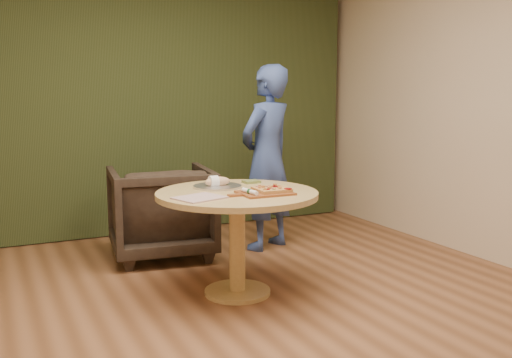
{
  "coord_description": "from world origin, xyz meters",
  "views": [
    {
      "loc": [
        -1.38,
        -2.83,
        1.45
      ],
      "look_at": [
        0.11,
        0.25,
        0.92
      ],
      "focal_mm": 40.0,
      "sensor_mm": 36.0,
      "label": 1
    }
  ],
  "objects_px": {
    "flatbread_pizza": "(272,189)",
    "serving_tray": "(218,186)",
    "pizza_paddle": "(264,193)",
    "bread_roll": "(216,182)",
    "armchair": "(161,207)",
    "person_standing": "(267,158)",
    "pedestal_table": "(237,211)",
    "cutlery_roll": "(250,191)"
  },
  "relations": [
    {
      "from": "flatbread_pizza",
      "to": "serving_tray",
      "type": "xyz_separation_m",
      "value": [
        -0.25,
        0.39,
        -0.02
      ]
    },
    {
      "from": "pizza_paddle",
      "to": "bread_roll",
      "type": "height_order",
      "value": "bread_roll"
    },
    {
      "from": "flatbread_pizza",
      "to": "bread_roll",
      "type": "height_order",
      "value": "bread_roll"
    },
    {
      "from": "flatbread_pizza",
      "to": "armchair",
      "type": "xyz_separation_m",
      "value": [
        -0.4,
        1.34,
        -0.34
      ]
    },
    {
      "from": "person_standing",
      "to": "armchair",
      "type": "bearing_deg",
      "value": -34.69
    },
    {
      "from": "pedestal_table",
      "to": "armchair",
      "type": "xyz_separation_m",
      "value": [
        -0.21,
        1.17,
        -0.17
      ]
    },
    {
      "from": "cutlery_roll",
      "to": "serving_tray",
      "type": "relative_size",
      "value": 0.56
    },
    {
      "from": "pedestal_table",
      "to": "pizza_paddle",
      "type": "xyz_separation_m",
      "value": [
        0.12,
        -0.17,
        0.15
      ]
    },
    {
      "from": "pizza_paddle",
      "to": "armchair",
      "type": "distance_m",
      "value": 1.42
    },
    {
      "from": "pizza_paddle",
      "to": "serving_tray",
      "type": "height_order",
      "value": "serving_tray"
    },
    {
      "from": "flatbread_pizza",
      "to": "armchair",
      "type": "bearing_deg",
      "value": 106.65
    },
    {
      "from": "pizza_paddle",
      "to": "armchair",
      "type": "xyz_separation_m",
      "value": [
        -0.33,
        1.35,
        -0.32
      ]
    },
    {
      "from": "pedestal_table",
      "to": "armchair",
      "type": "distance_m",
      "value": 1.2
    },
    {
      "from": "bread_roll",
      "to": "pizza_paddle",
      "type": "bearing_deg",
      "value": -64.37
    },
    {
      "from": "cutlery_roll",
      "to": "bread_roll",
      "type": "height_order",
      "value": "bread_roll"
    },
    {
      "from": "pizza_paddle",
      "to": "armchair",
      "type": "bearing_deg",
      "value": 105.39
    },
    {
      "from": "cutlery_roll",
      "to": "serving_tray",
      "type": "bearing_deg",
      "value": 92.13
    },
    {
      "from": "bread_roll",
      "to": "flatbread_pizza",
      "type": "bearing_deg",
      "value": -56.62
    },
    {
      "from": "pizza_paddle",
      "to": "person_standing",
      "type": "distance_m",
      "value": 1.34
    },
    {
      "from": "flatbread_pizza",
      "to": "bread_roll",
      "type": "xyz_separation_m",
      "value": [
        -0.26,
        0.39,
        0.02
      ]
    },
    {
      "from": "pedestal_table",
      "to": "pizza_paddle",
      "type": "distance_m",
      "value": 0.26
    },
    {
      "from": "pedestal_table",
      "to": "pizza_paddle",
      "type": "relative_size",
      "value": 2.55
    },
    {
      "from": "person_standing",
      "to": "flatbread_pizza",
      "type": "bearing_deg",
      "value": 39.51
    },
    {
      "from": "flatbread_pizza",
      "to": "cutlery_roll",
      "type": "bearing_deg",
      "value": -171.92
    },
    {
      "from": "cutlery_roll",
      "to": "pedestal_table",
      "type": "bearing_deg",
      "value": 85.69
    },
    {
      "from": "armchair",
      "to": "cutlery_roll",
      "type": "bearing_deg",
      "value": 106.51
    },
    {
      "from": "flatbread_pizza",
      "to": "serving_tray",
      "type": "relative_size",
      "value": 0.64
    },
    {
      "from": "pizza_paddle",
      "to": "cutlery_roll",
      "type": "xyz_separation_m",
      "value": [
        -0.11,
        -0.02,
        0.02
      ]
    },
    {
      "from": "flatbread_pizza",
      "to": "person_standing",
      "type": "relative_size",
      "value": 0.13
    },
    {
      "from": "pizza_paddle",
      "to": "flatbread_pizza",
      "type": "distance_m",
      "value": 0.07
    },
    {
      "from": "pedestal_table",
      "to": "flatbread_pizza",
      "type": "relative_size",
      "value": 5.02
    },
    {
      "from": "pedestal_table",
      "to": "armchair",
      "type": "relative_size",
      "value": 1.29
    },
    {
      "from": "bread_roll",
      "to": "person_standing",
      "type": "distance_m",
      "value": 1.13
    },
    {
      "from": "pizza_paddle",
      "to": "serving_tray",
      "type": "xyz_separation_m",
      "value": [
        -0.18,
        0.4,
        -0.0
      ]
    },
    {
      "from": "person_standing",
      "to": "serving_tray",
      "type": "bearing_deg",
      "value": 19.33
    },
    {
      "from": "cutlery_roll",
      "to": "person_standing",
      "type": "bearing_deg",
      "value": 51.24
    },
    {
      "from": "flatbread_pizza",
      "to": "armchair",
      "type": "distance_m",
      "value": 1.44
    },
    {
      "from": "armchair",
      "to": "pizza_paddle",
      "type": "bearing_deg",
      "value": 111.24
    },
    {
      "from": "pedestal_table",
      "to": "serving_tray",
      "type": "xyz_separation_m",
      "value": [
        -0.06,
        0.22,
        0.15
      ]
    },
    {
      "from": "bread_roll",
      "to": "pedestal_table",
      "type": "bearing_deg",
      "value": -73.17
    },
    {
      "from": "flatbread_pizza",
      "to": "cutlery_roll",
      "type": "distance_m",
      "value": 0.18
    },
    {
      "from": "pedestal_table",
      "to": "cutlery_roll",
      "type": "height_order",
      "value": "cutlery_roll"
    }
  ]
}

